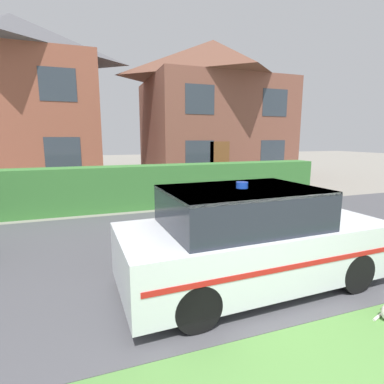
# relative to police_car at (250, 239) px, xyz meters

# --- Properties ---
(road_strip) EXTENTS (28.00, 6.18, 0.01)m
(road_strip) POSITION_rel_police_car_xyz_m (-0.31, 1.96, -0.75)
(road_strip) COLOR #4C4C51
(road_strip) RESTS_ON ground
(garden_hedge) EXTENTS (11.47, 0.83, 1.39)m
(garden_hedge) POSITION_rel_police_car_xyz_m (0.06, 5.78, -0.06)
(garden_hedge) COLOR #3D7F38
(garden_hedge) RESTS_ON ground
(police_car) EXTENTS (4.14, 1.86, 1.63)m
(police_car) POSITION_rel_police_car_xyz_m (0.00, 0.00, 0.00)
(police_car) COLOR black
(police_car) RESTS_ON road_strip
(house_left) EXTENTS (7.37, 5.79, 7.71)m
(house_left) POSITION_rel_police_car_xyz_m (-5.08, 12.49, 3.17)
(house_left) COLOR #93513D
(house_left) RESTS_ON ground
(house_right) EXTENTS (7.55, 6.60, 7.53)m
(house_right) POSITION_rel_police_car_xyz_m (4.68, 12.29, 3.09)
(house_right) COLOR brown
(house_right) RESTS_ON ground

